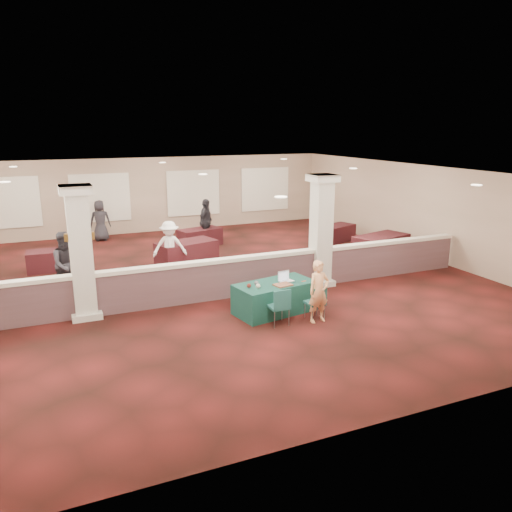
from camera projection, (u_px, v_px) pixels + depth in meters
name	position (u px, v px, depth m)	size (l,w,h in m)	color
ground	(206.00, 282.00, 14.79)	(16.00, 16.00, 0.00)	#441211
wall_back	(148.00, 195.00, 21.50)	(16.00, 0.04, 3.20)	gray
wall_front	(369.00, 331.00, 7.27)	(16.00, 0.04, 3.20)	gray
wall_right	(423.00, 211.00, 17.44)	(0.04, 16.00, 3.20)	gray
ceiling	(203.00, 174.00, 13.98)	(16.00, 16.00, 0.02)	white
partition_wall	(222.00, 278.00, 13.32)	(15.60, 0.28, 1.10)	#51373A
column_left	(81.00, 252.00, 11.71)	(0.72, 0.72, 3.20)	silver
column_right	(321.00, 230.00, 14.19)	(0.72, 0.72, 3.20)	silver
sconce_left	(67.00, 238.00, 11.51)	(0.12, 0.12, 0.18)	brown
sconce_right	(92.00, 236.00, 11.73)	(0.12, 0.12, 0.18)	brown
near_table	(275.00, 298.00, 12.35)	(1.97, 0.99, 0.76)	#113E37
conf_chair_main	(317.00, 300.00, 11.83)	(0.43, 0.44, 0.82)	#1C5353
conf_chair_side	(280.00, 304.00, 11.48)	(0.45, 0.45, 0.89)	#1C5353
woman	(319.00, 292.00, 11.67)	(0.54, 0.36, 1.49)	#EBA766
far_table_front_center	(187.00, 253.00, 16.59)	(1.95, 0.98, 0.79)	black
far_table_front_right	(381.00, 247.00, 17.43)	(2.01, 1.00, 0.81)	black
far_table_back_left	(54.00, 260.00, 16.00)	(1.60, 0.80, 0.65)	black
far_table_back_center	(200.00, 237.00, 19.27)	(1.62, 0.81, 0.66)	black
far_table_back_right	(336.00, 233.00, 20.03)	(1.59, 0.79, 0.64)	black
attendee_a	(67.00, 264.00, 13.38)	(0.86, 0.48, 1.79)	black
attendee_b	(170.00, 247.00, 15.70)	(1.04, 0.48, 1.63)	white
attendee_c	(206.00, 222.00, 19.25)	(1.05, 0.50, 1.79)	black
attendee_d	(100.00, 221.00, 19.98)	(0.81, 0.44, 1.64)	black
laptop_base	(286.00, 281.00, 12.38)	(0.34, 0.24, 0.02)	silver
laptop_screen	(283.00, 275.00, 12.44)	(0.34, 0.01, 0.23)	silver
screen_glow	(284.00, 276.00, 12.44)	(0.31, 0.00, 0.20)	silver
knitting	(283.00, 285.00, 12.07)	(0.41, 0.31, 0.03)	#B14E1C
yarn_cream	(258.00, 286.00, 11.85)	(0.11, 0.11, 0.11)	beige
yarn_red	(249.00, 286.00, 11.90)	(0.10, 0.10, 0.10)	maroon
yarn_grey	(256.00, 283.00, 12.09)	(0.11, 0.11, 0.11)	#535459
scissors	(304.00, 281.00, 12.38)	(0.12, 0.03, 0.01)	red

